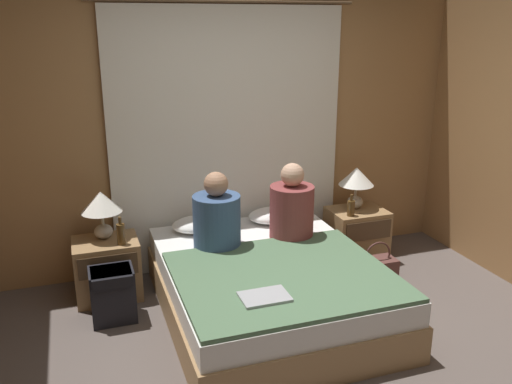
{
  "coord_description": "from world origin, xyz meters",
  "views": [
    {
      "loc": [
        -1.3,
        -2.69,
        2.15
      ],
      "look_at": [
        0.0,
        1.08,
        0.9
      ],
      "focal_mm": 38.0,
      "sensor_mm": 36.0,
      "label": 1
    }
  ],
  "objects_px": {
    "person_left_in_bed": "(217,218)",
    "beer_bottle_on_right_stand": "(351,208)",
    "bed": "(268,287)",
    "nightstand_left": "(107,268)",
    "laptop_on_bed": "(265,297)",
    "pillow_left": "(201,224)",
    "handbag_on_floor": "(377,268)",
    "nightstand_right": "(356,234)",
    "lamp_right": "(356,180)",
    "lamp_left": "(101,206)",
    "backpack_on_floor": "(112,292)",
    "pillow_right": "(275,215)",
    "person_right_in_bed": "(292,208)",
    "beer_bottle_on_left_stand": "(121,234)"
  },
  "relations": [
    {
      "from": "bed",
      "to": "beer_bottle_on_left_stand",
      "type": "relative_size",
      "value": 8.5
    },
    {
      "from": "bed",
      "to": "person_right_in_bed",
      "type": "height_order",
      "value": "person_right_in_bed"
    },
    {
      "from": "backpack_on_floor",
      "to": "beer_bottle_on_right_stand",
      "type": "bearing_deg",
      "value": 7.53
    },
    {
      "from": "lamp_right",
      "to": "person_left_in_bed",
      "type": "height_order",
      "value": "person_left_in_bed"
    },
    {
      "from": "person_right_in_bed",
      "to": "laptop_on_bed",
      "type": "height_order",
      "value": "person_right_in_bed"
    },
    {
      "from": "nightstand_right",
      "to": "handbag_on_floor",
      "type": "bearing_deg",
      "value": -96.03
    },
    {
      "from": "beer_bottle_on_right_stand",
      "to": "nightstand_right",
      "type": "bearing_deg",
      "value": 39.67
    },
    {
      "from": "bed",
      "to": "backpack_on_floor",
      "type": "xyz_separation_m",
      "value": [
        -1.13,
        0.29,
        0.01
      ]
    },
    {
      "from": "person_right_in_bed",
      "to": "pillow_left",
      "type": "bearing_deg",
      "value": 150.1
    },
    {
      "from": "nightstand_right",
      "to": "lamp_right",
      "type": "xyz_separation_m",
      "value": [
        0.0,
        0.06,
        0.52
      ]
    },
    {
      "from": "pillow_left",
      "to": "person_left_in_bed",
      "type": "bearing_deg",
      "value": -83.69
    },
    {
      "from": "person_left_in_bed",
      "to": "laptop_on_bed",
      "type": "distance_m",
      "value": 0.98
    },
    {
      "from": "lamp_right",
      "to": "pillow_left",
      "type": "distance_m",
      "value": 1.5
    },
    {
      "from": "handbag_on_floor",
      "to": "laptop_on_bed",
      "type": "bearing_deg",
      "value": -148.5
    },
    {
      "from": "backpack_on_floor",
      "to": "laptop_on_bed",
      "type": "bearing_deg",
      "value": -44.88
    },
    {
      "from": "lamp_right",
      "to": "beer_bottle_on_right_stand",
      "type": "distance_m",
      "value": 0.3
    },
    {
      "from": "nightstand_left",
      "to": "person_right_in_bed",
      "type": "relative_size",
      "value": 0.81
    },
    {
      "from": "bed",
      "to": "pillow_right",
      "type": "relative_size",
      "value": 4.0
    },
    {
      "from": "pillow_left",
      "to": "pillow_right",
      "type": "distance_m",
      "value": 0.68
    },
    {
      "from": "nightstand_right",
      "to": "bed",
      "type": "bearing_deg",
      "value": -148.75
    },
    {
      "from": "person_right_in_bed",
      "to": "backpack_on_floor",
      "type": "relative_size",
      "value": 1.54
    },
    {
      "from": "lamp_left",
      "to": "backpack_on_floor",
      "type": "bearing_deg",
      "value": -89.15
    },
    {
      "from": "nightstand_right",
      "to": "pillow_left",
      "type": "height_order",
      "value": "pillow_left"
    },
    {
      "from": "pillow_right",
      "to": "beer_bottle_on_left_stand",
      "type": "distance_m",
      "value": 1.37
    },
    {
      "from": "laptop_on_bed",
      "to": "handbag_on_floor",
      "type": "relative_size",
      "value": 0.87
    },
    {
      "from": "handbag_on_floor",
      "to": "beer_bottle_on_right_stand",
      "type": "bearing_deg",
      "value": 104.47
    },
    {
      "from": "nightstand_right",
      "to": "lamp_left",
      "type": "xyz_separation_m",
      "value": [
        -2.28,
        0.06,
        0.52
      ]
    },
    {
      "from": "nightstand_left",
      "to": "lamp_right",
      "type": "height_order",
      "value": "lamp_right"
    },
    {
      "from": "beer_bottle_on_left_stand",
      "to": "nightstand_left",
      "type": "bearing_deg",
      "value": 136.49
    },
    {
      "from": "lamp_left",
      "to": "backpack_on_floor",
      "type": "distance_m",
      "value": 0.7
    },
    {
      "from": "person_left_in_bed",
      "to": "beer_bottle_on_right_stand",
      "type": "height_order",
      "value": "person_left_in_bed"
    },
    {
      "from": "pillow_left",
      "to": "laptop_on_bed",
      "type": "distance_m",
      "value": 1.35
    },
    {
      "from": "pillow_left",
      "to": "lamp_left",
      "type": "bearing_deg",
      "value": -179.65
    },
    {
      "from": "pillow_right",
      "to": "backpack_on_floor",
      "type": "height_order",
      "value": "pillow_right"
    },
    {
      "from": "nightstand_right",
      "to": "backpack_on_floor",
      "type": "bearing_deg",
      "value": -170.09
    },
    {
      "from": "laptop_on_bed",
      "to": "pillow_left",
      "type": "bearing_deg",
      "value": 94.05
    },
    {
      "from": "nightstand_right",
      "to": "laptop_on_bed",
      "type": "relative_size",
      "value": 1.64
    },
    {
      "from": "pillow_right",
      "to": "person_left_in_bed",
      "type": "height_order",
      "value": "person_left_in_bed"
    },
    {
      "from": "bed",
      "to": "nightstand_left",
      "type": "relative_size",
      "value": 3.8
    },
    {
      "from": "nightstand_right",
      "to": "lamp_right",
      "type": "bearing_deg",
      "value": 90.0
    },
    {
      "from": "beer_bottle_on_left_stand",
      "to": "handbag_on_floor",
      "type": "bearing_deg",
      "value": -9.36
    },
    {
      "from": "lamp_right",
      "to": "handbag_on_floor",
      "type": "relative_size",
      "value": 1.11
    },
    {
      "from": "nightstand_right",
      "to": "person_left_in_bed",
      "type": "height_order",
      "value": "person_left_in_bed"
    },
    {
      "from": "bed",
      "to": "person_right_in_bed",
      "type": "relative_size",
      "value": 3.07
    },
    {
      "from": "person_right_in_bed",
      "to": "beer_bottle_on_right_stand",
      "type": "distance_m",
      "value": 0.71
    },
    {
      "from": "nightstand_right",
      "to": "lamp_right",
      "type": "relative_size",
      "value": 1.3
    },
    {
      "from": "nightstand_right",
      "to": "beer_bottle_on_left_stand",
      "type": "bearing_deg",
      "value": -176.95
    },
    {
      "from": "laptop_on_bed",
      "to": "beer_bottle_on_left_stand",
      "type": "bearing_deg",
      "value": 123.55
    },
    {
      "from": "person_right_in_bed",
      "to": "pillow_right",
      "type": "bearing_deg",
      "value": 89.29
    },
    {
      "from": "pillow_right",
      "to": "handbag_on_floor",
      "type": "xyz_separation_m",
      "value": [
        0.75,
        -0.53,
        -0.4
      ]
    }
  ]
}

